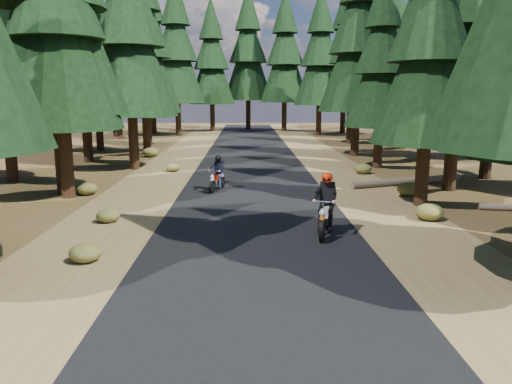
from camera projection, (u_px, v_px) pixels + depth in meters
ground at (257, 242)px, 13.66m from camera, size 120.00×120.00×0.00m
road at (254, 203)px, 18.56m from camera, size 6.00×100.00×0.01m
shoulder_l at (130, 204)px, 18.47m from camera, size 3.20×100.00×0.01m
shoulder_r at (377, 202)px, 18.66m from camera, size 3.20×100.00×0.01m
pine_forest at (250, 34)px, 32.81m from camera, size 34.59×55.08×16.32m
log_near at (408, 181)px, 22.36m from camera, size 5.54×2.38×0.32m
understory_shrubs at (264, 192)px, 19.27m from camera, size 13.78×29.05×0.63m
rider_lead at (325, 215)px, 14.14m from camera, size 1.14×2.11×1.80m
rider_follow at (217, 179)px, 20.83m from camera, size 0.99×1.74×1.49m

